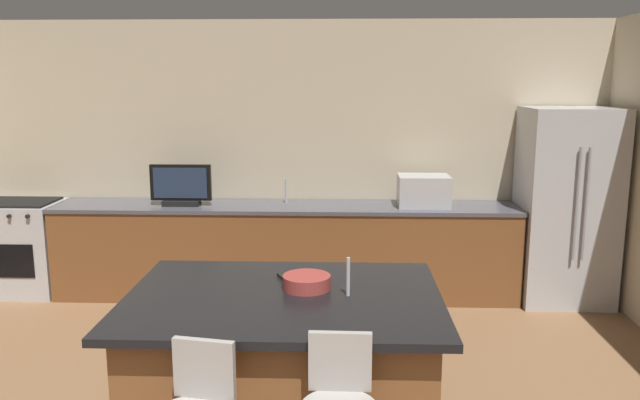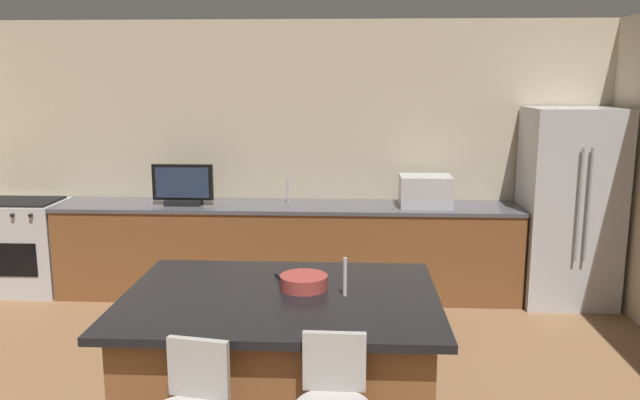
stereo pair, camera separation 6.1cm
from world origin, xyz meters
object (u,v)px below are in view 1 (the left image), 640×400
(refrigerator, at_px, (566,206))
(range_oven, at_px, (20,247))
(tv_monitor, at_px, (181,187))
(kitchen_island, at_px, (284,369))
(microwave, at_px, (424,191))
(fruit_bowl, at_px, (307,282))
(tv_remote, at_px, (285,278))

(refrigerator, relative_size, range_oven, 1.99)
(range_oven, height_order, tv_monitor, tv_monitor)
(kitchen_island, bearing_deg, microwave, 67.03)
(refrigerator, distance_m, range_oven, 5.28)
(range_oven, bearing_deg, fruit_bowl, -39.68)
(tv_remote, bearing_deg, microwave, 39.80)
(kitchen_island, height_order, tv_remote, tv_remote)
(refrigerator, xyz_separation_m, range_oven, (-5.26, 0.04, -0.46))
(kitchen_island, relative_size, tv_remote, 10.37)
(kitchen_island, relative_size, refrigerator, 0.96)
(tv_monitor, relative_size, fruit_bowl, 2.09)
(kitchen_island, bearing_deg, tv_remote, 93.53)
(tv_monitor, bearing_deg, kitchen_island, -64.40)
(microwave, bearing_deg, fruit_bowl, -111.46)
(microwave, bearing_deg, kitchen_island, -112.97)
(kitchen_island, xyz_separation_m, refrigerator, (2.42, 2.53, 0.45))
(kitchen_island, xyz_separation_m, fruit_bowl, (0.12, 0.11, 0.48))
(range_oven, xyz_separation_m, fruit_bowl, (2.97, -2.46, 0.49))
(tv_monitor, bearing_deg, fruit_bowl, -61.08)
(microwave, height_order, tv_monitor, tv_monitor)
(refrigerator, bearing_deg, tv_monitor, -179.85)
(microwave, distance_m, tv_monitor, 2.30)
(refrigerator, height_order, range_oven, refrigerator)
(tv_remote, bearing_deg, tv_monitor, 93.46)
(refrigerator, bearing_deg, fruit_bowl, -133.45)
(microwave, height_order, tv_remote, microwave)
(fruit_bowl, bearing_deg, kitchen_island, -137.84)
(tv_monitor, relative_size, tv_remote, 3.40)
(refrigerator, distance_m, tv_monitor, 3.63)
(refrigerator, bearing_deg, range_oven, 179.55)
(range_oven, height_order, tv_remote, tv_remote)
(fruit_bowl, bearing_deg, tv_monitor, 118.92)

